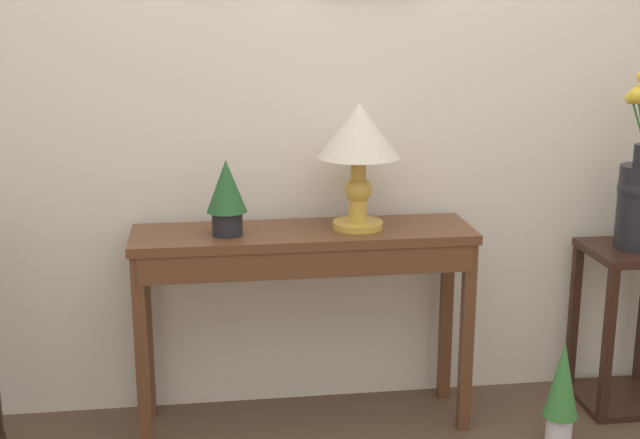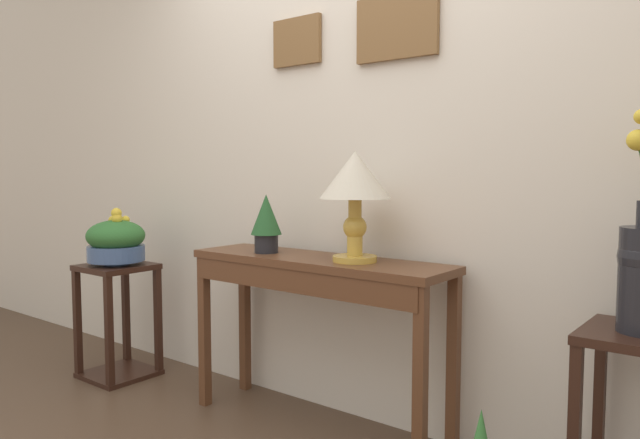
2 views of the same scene
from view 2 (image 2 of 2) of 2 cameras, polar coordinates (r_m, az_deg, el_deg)
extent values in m
cube|color=beige|center=(2.79, 5.07, 9.47)|extent=(9.00, 0.10, 2.80)
cube|color=brown|center=(3.03, -2.22, 16.62)|extent=(0.29, 0.02, 0.23)
cube|color=tan|center=(3.03, -2.29, 16.63)|extent=(0.23, 0.01, 0.18)
cube|color=brown|center=(2.71, 7.31, 17.82)|extent=(0.40, 0.02, 0.28)
cube|color=slate|center=(2.71, 7.25, 17.84)|extent=(0.32, 0.01, 0.22)
cube|color=#56331E|center=(2.66, -0.30, -3.99)|extent=(1.26, 0.34, 0.03)
cube|color=#56331E|center=(2.56, -2.42, -5.88)|extent=(1.20, 0.03, 0.10)
cube|color=#56331E|center=(3.05, -10.97, -10.47)|extent=(0.04, 0.04, 0.75)
cube|color=#56331E|center=(2.32, 9.55, -15.31)|extent=(0.04, 0.04, 0.75)
cube|color=#56331E|center=(3.24, -7.19, -9.56)|extent=(0.04, 0.04, 0.75)
cube|color=#56331E|center=(2.56, 12.62, -13.47)|extent=(0.04, 0.04, 0.75)
cylinder|color=gold|center=(2.54, 3.33, -3.74)|extent=(0.19, 0.19, 0.02)
cylinder|color=gold|center=(2.53, 3.34, -2.10)|extent=(0.07, 0.07, 0.12)
sphere|color=gold|center=(2.52, 3.35, -0.73)|extent=(0.10, 0.10, 0.10)
cylinder|color=gold|center=(2.52, 3.36, 0.64)|extent=(0.06, 0.06, 0.12)
cone|color=beige|center=(2.51, 3.37, 4.28)|extent=(0.30, 0.30, 0.20)
cylinder|color=black|center=(2.81, -5.14, -2.30)|extent=(0.11, 0.11, 0.09)
cone|color=#235128|center=(2.80, -5.16, 0.49)|extent=(0.14, 0.14, 0.19)
cube|color=black|center=(3.55, -18.85, -4.32)|extent=(0.36, 0.36, 0.03)
cube|color=black|center=(3.69, -18.59, -13.79)|extent=(0.36, 0.36, 0.03)
cube|color=black|center=(3.66, -22.15, -9.05)|extent=(0.04, 0.03, 0.58)
cube|color=black|center=(3.39, -19.49, -10.01)|extent=(0.04, 0.03, 0.58)
cube|color=black|center=(3.81, -18.04, -8.37)|extent=(0.04, 0.04, 0.58)
cube|color=black|center=(3.57, -15.20, -9.21)|extent=(0.04, 0.04, 0.58)
cylinder|color=#3D5684|center=(3.54, -18.86, -3.92)|extent=(0.14, 0.14, 0.02)
cylinder|color=#3D5684|center=(3.53, -18.88, -3.07)|extent=(0.31, 0.31, 0.09)
ellipsoid|color=#2D662D|center=(3.52, -18.92, -1.47)|extent=(0.32, 0.32, 0.18)
cylinder|color=#2D662D|center=(3.50, -18.86, -1.14)|extent=(0.04, 0.02, 0.16)
sphere|color=gold|center=(3.48, -18.82, 0.11)|extent=(0.06, 0.06, 0.06)
cylinder|color=#2D662D|center=(3.54, -18.48, -1.19)|extent=(0.01, 0.08, 0.14)
sphere|color=gold|center=(3.56, -18.06, -0.01)|extent=(0.05, 0.05, 0.05)
cylinder|color=#2D662D|center=(3.50, -18.88, -0.90)|extent=(0.04, 0.02, 0.19)
sphere|color=gold|center=(3.48, -18.86, 0.59)|extent=(0.06, 0.06, 0.06)
cylinder|color=#2D662D|center=(3.54, -18.99, -1.19)|extent=(0.05, 0.03, 0.14)
sphere|color=gold|center=(3.56, -19.09, -0.01)|extent=(0.04, 0.04, 0.04)
cylinder|color=#2D662D|center=(3.55, -19.04, -1.21)|extent=(0.07, 0.03, 0.14)
sphere|color=gold|center=(3.57, -19.18, -0.06)|extent=(0.05, 0.05, 0.05)
cube|color=black|center=(2.13, 23.09, -18.75)|extent=(0.04, 0.03, 0.60)
cube|color=black|center=(2.41, 25.09, -16.00)|extent=(0.04, 0.04, 0.60)
sphere|color=gold|center=(2.10, 28.07, 6.71)|extent=(0.07, 0.07, 0.07)
camera|label=1|loc=(2.27, -79.18, 12.58)|focal=48.38mm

